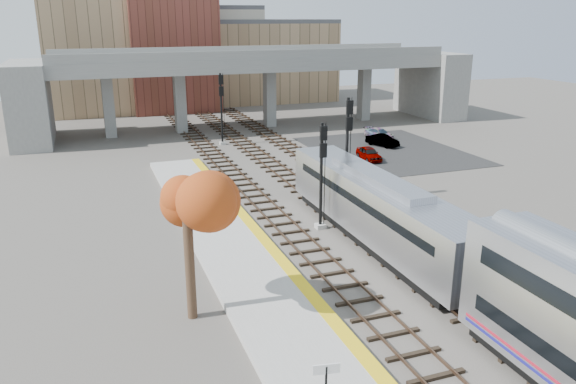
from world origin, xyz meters
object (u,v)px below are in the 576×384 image
object	(u,v)px
signal_mast_near	(322,178)
car_c	(379,134)
tree	(187,210)
locomotive	(376,208)
signal_mast_mid	(347,149)
car_a	(369,154)
car_b	(382,140)
signal_mast_far	(222,109)

from	to	relation	value
signal_mast_near	car_c	xyz separation A→B (m)	(17.16, 23.25, -2.80)
signal_mast_near	tree	bearing A→B (deg)	-140.32
locomotive	signal_mast_mid	xyz separation A→B (m)	(2.00, 8.18, 1.60)
locomotive	signal_mast_near	bearing A→B (deg)	121.77
tree	signal_mast_mid	bearing A→B (deg)	42.89
car_a	car_c	world-z (taller)	car_a
locomotive	car_a	xyz separation A→B (m)	(9.31, 18.30, -1.62)
locomotive	signal_mast_near	size ratio (longest dim) A/B	2.76
signal_mast_mid	car_b	xyz separation A→B (m)	(11.45, 14.91, -3.23)
signal_mast_far	car_b	size ratio (longest dim) A/B	2.02
locomotive	signal_mast_near	world-z (taller)	signal_mast_near
signal_mast_near	car_b	world-z (taller)	signal_mast_near
car_b	car_c	size ratio (longest dim) A/B	0.97
locomotive	car_b	size ratio (longest dim) A/B	5.12
tree	car_c	size ratio (longest dim) A/B	1.82
tree	locomotive	bearing A→B (deg)	21.91
signal_mast_mid	car_a	world-z (taller)	signal_mast_mid
locomotive	car_a	distance (m)	20.60
signal_mast_mid	tree	size ratio (longest dim) A/B	1.09
locomotive	car_a	bearing A→B (deg)	63.03
car_b	signal_mast_near	bearing A→B (deg)	-149.58
tree	car_b	bearing A→B (deg)	47.64
signal_mast_near	car_b	xyz separation A→B (m)	(15.55, 19.70, -2.74)
locomotive	tree	world-z (taller)	tree
signal_mast_mid	car_a	distance (m)	12.89
signal_mast_near	car_a	xyz separation A→B (m)	(11.41, 14.91, -2.73)
car_a	car_c	size ratio (longest dim) A/B	0.95
car_c	locomotive	bearing A→B (deg)	-136.32
tree	car_c	world-z (taller)	tree
signal_mast_far	signal_mast_near	bearing A→B (deg)	-90.00
locomotive	car_c	distance (m)	30.65
locomotive	car_c	world-z (taller)	locomotive
car_b	car_c	world-z (taller)	car_b
car_a	car_c	xyz separation A→B (m)	(5.75, 8.34, -0.07)
locomotive	tree	bearing A→B (deg)	-158.09
signal_mast_far	car_b	xyz separation A→B (m)	(15.55, -6.64, -3.16)
signal_mast_near	car_a	size ratio (longest dim) A/B	1.89
car_a	signal_mast_near	bearing A→B (deg)	-122.86
signal_mast_near	signal_mast_mid	bearing A→B (deg)	49.46
signal_mast_far	car_c	bearing A→B (deg)	-10.20
locomotive	signal_mast_mid	distance (m)	8.58
car_c	signal_mast_near	bearing A→B (deg)	-143.27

